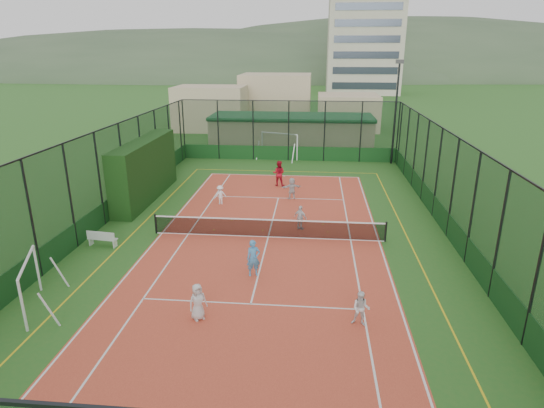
{
  "coord_description": "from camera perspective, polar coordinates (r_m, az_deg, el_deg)",
  "views": [
    {
      "loc": [
        2.16,
        -21.01,
        8.94
      ],
      "look_at": [
        0.04,
        1.69,
        1.2
      ],
      "focal_mm": 30.0,
      "sensor_mm": 36.0,
      "label": 1
    }
  ],
  "objects": [
    {
      "name": "futsal_goal_far",
      "position": [
        39.44,
        0.93,
        7.28
      ],
      "size": [
        3.54,
        2.03,
        2.19
      ],
      "primitive_type": null,
      "rotation": [
        0.0,
        0.0,
        -0.33
      ],
      "color": "white",
      "rests_on": "ground"
    },
    {
      "name": "tennis_balls",
      "position": [
        24.09,
        -0.04,
        -2.92
      ],
      "size": [
        5.98,
        1.61,
        0.07
      ],
      "color": "#CCE033",
      "rests_on": "court_slab"
    },
    {
      "name": "tennis_net",
      "position": [
        22.73,
        -0.49,
        -2.96
      ],
      "size": [
        11.67,
        0.12,
        1.06
      ],
      "primitive_type": null,
      "color": "black",
      "rests_on": "ground"
    },
    {
      "name": "child_near_right",
      "position": [
        16.07,
        11.11,
        -12.77
      ],
      "size": [
        0.7,
        0.6,
        1.25
      ],
      "primitive_type": "imported",
      "rotation": [
        0.0,
        0.0,
        -0.22
      ],
      "color": "white",
      "rests_on": "court_slab"
    },
    {
      "name": "child_far_back",
      "position": [
        28.62,
        2.5,
        1.98
      ],
      "size": [
        1.33,
        0.78,
        1.36
      ],
      "primitive_type": "imported",
      "rotation": [
        0.0,
        0.0,
        3.46
      ],
      "color": "silver",
      "rests_on": "court_slab"
    },
    {
      "name": "court_slab",
      "position": [
        22.93,
        -0.48,
        -4.18
      ],
      "size": [
        11.17,
        23.97,
        0.01
      ],
      "primitive_type": "cube",
      "color": "#B03927",
      "rests_on": "ground"
    },
    {
      "name": "child_far_right",
      "position": [
        23.71,
        3.59,
        -1.72
      ],
      "size": [
        0.82,
        0.67,
        1.3
      ],
      "primitive_type": "imported",
      "rotation": [
        0.0,
        0.0,
        2.59
      ],
      "color": "silver",
      "rests_on": "court_slab"
    },
    {
      "name": "ground",
      "position": [
        22.94,
        -0.48,
        -4.19
      ],
      "size": [
        300.0,
        300.0,
        0.0
      ],
      "primitive_type": "plane",
      "color": "#276322",
      "rests_on": "ground"
    },
    {
      "name": "child_far_left",
      "position": [
        27.76,
        -6.51,
        1.15
      ],
      "size": [
        0.88,
        0.76,
        1.18
      ],
      "primitive_type": "imported",
      "rotation": [
        0.0,
        0.0,
        3.65
      ],
      "color": "white",
      "rests_on": "court_slab"
    },
    {
      "name": "hedge_left",
      "position": [
        29.5,
        -15.64,
        4.14
      ],
      "size": [
        1.27,
        8.45,
        3.7
      ],
      "primitive_type": "cube",
      "color": "black",
      "rests_on": "ground"
    },
    {
      "name": "child_near_left",
      "position": [
        16.28,
        -9.3,
        -12.02
      ],
      "size": [
        0.77,
        0.74,
        1.34
      ],
      "primitive_type": "imported",
      "rotation": [
        0.0,
        0.0,
        0.68
      ],
      "color": "silver",
      "rests_on": "court_slab"
    },
    {
      "name": "white_bench",
      "position": [
        23.26,
        -20.51,
        -4.03
      ],
      "size": [
        1.49,
        0.57,
        0.82
      ],
      "primitive_type": null,
      "rotation": [
        0.0,
        0.0,
        -0.12
      ],
      "color": "white",
      "rests_on": "ground"
    },
    {
      "name": "floodlight_ne",
      "position": [
        38.46,
        15.22,
        10.92
      ],
      "size": [
        0.6,
        0.26,
        8.25
      ],
      "primitive_type": null,
      "color": "black",
      "rests_on": "ground"
    },
    {
      "name": "child_near_mid",
      "position": [
        18.91,
        -2.35,
        -6.8
      ],
      "size": [
        0.66,
        0.53,
        1.56
      ],
      "primitive_type": "imported",
      "rotation": [
        0.0,
        0.0,
        0.32
      ],
      "color": "#448DC3",
      "rests_on": "court_slab"
    },
    {
      "name": "clubhouse",
      "position": [
        43.69,
        2.47,
        9.03
      ],
      "size": [
        15.2,
        7.2,
        3.15
      ],
      "primitive_type": null,
      "color": "tan",
      "rests_on": "ground"
    },
    {
      "name": "perimeter_fence",
      "position": [
        22.08,
        -0.5,
        1.79
      ],
      "size": [
        18.12,
        34.12,
        5.0
      ],
      "primitive_type": null,
      "color": "black",
      "rests_on": "ground"
    },
    {
      "name": "apartment_tower",
      "position": [
        103.66,
        11.62,
        21.76
      ],
      "size": [
        15.0,
        12.0,
        30.0
      ],
      "primitive_type": "cube",
      "color": "beige",
      "rests_on": "ground"
    },
    {
      "name": "futsal_goal_near",
      "position": [
        18.62,
        -28.04,
        -9.05
      ],
      "size": [
        3.05,
        1.93,
        1.9
      ],
      "primitive_type": null,
      "rotation": [
        0.0,
        0.0,
        1.97
      ],
      "color": "white",
      "rests_on": "ground"
    },
    {
      "name": "coach",
      "position": [
        31.35,
        0.85,
        3.87
      ],
      "size": [
        0.93,
        0.77,
        1.76
      ],
      "primitive_type": "imported",
      "rotation": [
        0.0,
        0.0,
        3.02
      ],
      "color": "#AF1224",
      "rests_on": "court_slab"
    },
    {
      "name": "distant_hills",
      "position": [
        171.26,
        4.79,
        15.7
      ],
      "size": [
        200.0,
        60.0,
        24.0
      ],
      "primitive_type": null,
      "color": "#384C33",
      "rests_on": "ground"
    }
  ]
}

